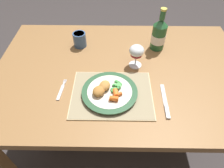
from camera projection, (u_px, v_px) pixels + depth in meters
name	position (u px, v px, depth m)	size (l,w,h in m)	color
ground_plane	(118.00, 138.00, 1.59)	(6.00, 6.00, 0.00)	#383333
dining_table	(121.00, 81.00, 1.12)	(1.35, 0.88, 0.74)	olive
placemat	(112.00, 94.00, 0.93)	(0.38, 0.29, 0.01)	#CCB789
dinner_plate	(110.00, 92.00, 0.92)	(0.26, 0.26, 0.02)	silver
breaded_croquettes	(101.00, 89.00, 0.90)	(0.09, 0.11, 0.04)	#B77F3D
green_beans_pile	(117.00, 86.00, 0.92)	(0.05, 0.08, 0.02)	green
glazed_carrots	(115.00, 95.00, 0.88)	(0.06, 0.07, 0.02)	orange
fork	(61.00, 91.00, 0.95)	(0.03, 0.13, 0.01)	silver
table_knife	(166.00, 104.00, 0.89)	(0.02, 0.20, 0.01)	silver
wine_glass	(137.00, 52.00, 1.01)	(0.08, 0.08, 0.13)	silver
bottle	(159.00, 35.00, 1.12)	(0.08, 0.08, 0.24)	#23562D
drinking_cup	(80.00, 39.00, 1.17)	(0.08, 0.08, 0.08)	#385684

